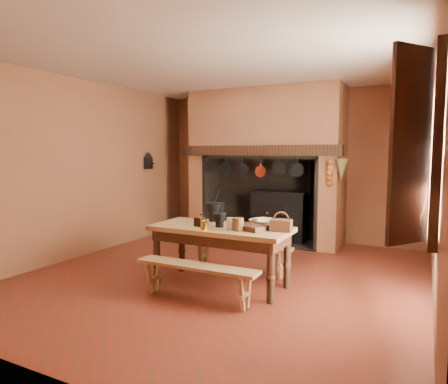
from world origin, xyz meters
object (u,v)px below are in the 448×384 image
iron_range (281,215)px  bench_front (197,274)px  work_table (221,236)px  mixing_bowl (264,223)px  coffee_grinder (200,221)px  wicker_basket (281,225)px

iron_range → bench_front: (0.19, -3.39, -0.18)m
work_table → mixing_bowl: mixing_bowl is taller
coffee_grinder → mixing_bowl: coffee_grinder is taller
coffee_grinder → mixing_bowl: size_ratio=0.49×
iron_range → bench_front: 3.40m
iron_range → work_table: iron_range is taller
iron_range → work_table: 2.81m
work_table → wicker_basket: size_ratio=6.61×
coffee_grinder → mixing_bowl: bearing=40.4°
work_table → mixing_bowl: 0.56m
wicker_basket → iron_range: bearing=101.8°
bench_front → coffee_grinder: (-0.24, 0.48, 0.50)m
coffee_grinder → work_table: bearing=35.9°
work_table → coffee_grinder: (-0.24, -0.10, 0.18)m
bench_front → coffee_grinder: size_ratio=8.79×
iron_range → wicker_basket: iron_range is taller
bench_front → coffee_grinder: bearing=116.1°
mixing_bowl → wicker_basket: wicker_basket is taller
iron_range → work_table: size_ratio=0.93×
bench_front → mixing_bowl: 1.09m
work_table → iron_range: bearing=93.8°
mixing_bowl → wicker_basket: 0.37m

